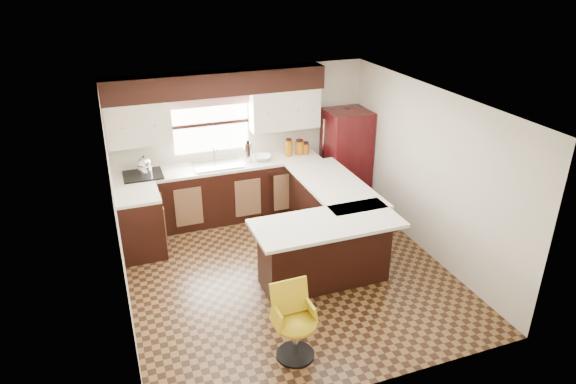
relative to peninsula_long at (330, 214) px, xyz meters
name	(u,v)px	position (x,y,z in m)	size (l,w,h in m)	color
floor	(288,272)	(-0.90, -0.62, -0.45)	(4.40, 4.40, 0.00)	#49301A
ceiling	(288,102)	(-0.90, -0.62, 1.95)	(4.40, 4.40, 0.00)	silver
wall_back	(242,141)	(-0.90, 1.58, 0.75)	(4.40, 4.40, 0.00)	beige
wall_front	(372,289)	(-0.90, -2.83, 0.75)	(4.40, 4.40, 0.00)	beige
wall_left	(118,220)	(-3.00, -0.62, 0.75)	(4.40, 4.40, 0.00)	beige
wall_right	(428,172)	(1.20, -0.62, 0.75)	(4.40, 4.40, 0.00)	beige
base_cab_back	(222,193)	(-1.35, 1.28, 0.00)	(3.30, 0.60, 0.90)	black
base_cab_left	(141,225)	(-2.70, 0.62, 0.00)	(0.60, 0.70, 0.90)	black
counter_back	(220,166)	(-1.35, 1.28, 0.47)	(3.30, 0.60, 0.04)	silver
counter_left	(137,195)	(-2.70, 0.62, 0.47)	(0.60, 0.70, 0.04)	silver
soffit	(217,83)	(-1.30, 1.40, 1.77)	(3.40, 0.35, 0.36)	black
upper_cab_left	(138,124)	(-2.52, 1.40, 1.27)	(0.94, 0.35, 0.64)	beige
upper_cab_right	(284,109)	(-0.22, 1.40, 1.27)	(1.14, 0.35, 0.64)	beige
window_pane	(211,124)	(-1.40, 1.56, 1.10)	(1.20, 0.02, 0.90)	white
valance	(210,100)	(-1.40, 1.52, 1.49)	(1.30, 0.06, 0.18)	#D19B93
sink	(217,165)	(-1.40, 1.25, 0.51)	(0.75, 0.45, 0.03)	#B2B2B7
dishwasher	(286,192)	(-0.35, 0.99, -0.02)	(0.58, 0.03, 0.78)	black
cooktop	(143,175)	(-2.55, 1.25, 0.51)	(0.58, 0.50, 0.03)	black
peninsula_long	(330,214)	(0.00, 0.00, 0.00)	(0.60, 1.95, 0.90)	black
peninsula_return	(324,252)	(-0.53, -0.97, 0.00)	(1.65, 0.60, 0.90)	black
counter_pen_long	(334,184)	(0.05, 0.00, 0.47)	(0.84, 1.95, 0.04)	silver
counter_pen_return	(327,223)	(-0.55, -1.06, 0.47)	(1.89, 0.84, 0.04)	silver
refrigerator	(346,157)	(0.83, 1.18, 0.37)	(0.71, 0.68, 1.65)	#37090B
bar_chair	(295,324)	(-1.39, -2.17, -0.02)	(0.46, 0.46, 0.86)	gold
kettle	(144,165)	(-2.51, 1.26, 0.67)	(0.22, 0.22, 0.29)	silver
percolator	(248,152)	(-0.89, 1.28, 0.66)	(0.13, 0.13, 0.32)	silver
mixing_bowl	(262,158)	(-0.65, 1.28, 0.53)	(0.29, 0.29, 0.07)	white
canister_large	(289,148)	(-0.18, 1.30, 0.63)	(0.12, 0.12, 0.26)	#9B540B
canister_med	(299,148)	(0.01, 1.30, 0.61)	(0.14, 0.14, 0.23)	#9B540B
canister_small	(305,149)	(0.11, 1.30, 0.58)	(0.13, 0.13, 0.17)	#9B540B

